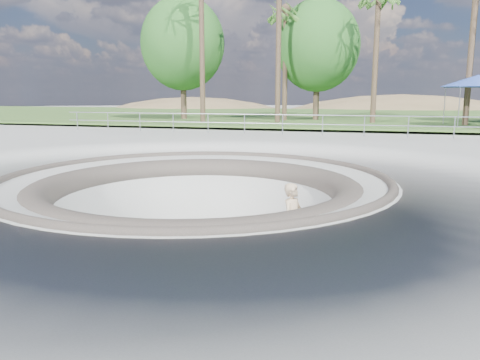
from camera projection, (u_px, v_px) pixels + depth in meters
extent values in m
plane|color=#AFAFAA|center=(196.00, 178.00, 12.39)|extent=(180.00, 180.00, 0.00)
torus|color=#AFAFAA|center=(197.00, 250.00, 12.75)|extent=(14.00, 14.00, 4.00)
cylinder|color=#AFAFAA|center=(197.00, 248.00, 12.74)|extent=(6.60, 6.60, 0.10)
torus|color=#534A42|center=(196.00, 179.00, 12.39)|extent=(10.24, 10.24, 0.24)
torus|color=#534A42|center=(196.00, 194.00, 12.47)|extent=(8.91, 8.91, 0.81)
cube|color=#3A6327|center=(327.00, 115.00, 44.48)|extent=(180.00, 36.00, 0.12)
ellipsoid|color=brown|center=(194.00, 151.00, 71.52)|extent=(50.40, 36.00, 23.40)
ellipsoid|color=brown|center=(398.00, 164.00, 68.33)|extent=(61.60, 44.00, 28.60)
cylinder|color=gray|center=(283.00, 115.00, 23.52)|extent=(25.00, 0.05, 0.05)
cylinder|color=gray|center=(283.00, 124.00, 23.60)|extent=(25.00, 0.05, 0.05)
cube|color=brown|center=(292.00, 260.00, 11.48)|extent=(0.79, 0.43, 0.02)
cylinder|color=silver|center=(292.00, 261.00, 11.48)|extent=(0.08, 0.16, 0.03)
cylinder|color=silver|center=(292.00, 261.00, 11.48)|extent=(0.08, 0.16, 0.03)
cylinder|color=silver|center=(292.00, 262.00, 11.48)|extent=(0.07, 0.04, 0.06)
cylinder|color=silver|center=(292.00, 262.00, 11.48)|extent=(0.07, 0.04, 0.06)
cylinder|color=silver|center=(292.00, 262.00, 11.48)|extent=(0.07, 0.04, 0.06)
cylinder|color=silver|center=(292.00, 262.00, 11.48)|extent=(0.07, 0.04, 0.06)
imported|color=tan|center=(293.00, 222.00, 11.30)|extent=(0.67, 0.81, 1.91)
cylinder|color=gray|center=(454.00, 108.00, 27.64)|extent=(0.06, 0.06, 2.26)
cylinder|color=gray|center=(447.00, 106.00, 30.35)|extent=(0.06, 0.06, 2.26)
cube|color=#2F4CAC|center=(478.00, 87.00, 28.38)|extent=(3.51, 3.51, 0.08)
cone|color=#2F4CAC|center=(478.00, 81.00, 28.32)|extent=(6.02, 6.02, 0.72)
cylinder|color=brown|center=(202.00, 46.00, 32.07)|extent=(0.36, 0.36, 10.49)
cylinder|color=brown|center=(285.00, 66.00, 33.99)|extent=(0.36, 0.36, 8.13)
cylinder|color=brown|center=(279.00, 34.00, 31.40)|extent=(0.36, 0.36, 12.04)
cylinder|color=brown|center=(376.00, 58.00, 31.08)|extent=(0.36, 0.36, 8.74)
cylinder|color=brown|center=(472.00, 41.00, 28.28)|extent=(0.36, 0.36, 10.33)
cylinder|color=brown|center=(183.00, 85.00, 36.45)|extent=(0.44, 0.44, 5.45)
ellipsoid|color=#2B5E20|center=(183.00, 44.00, 35.89)|extent=(6.51, 5.92, 7.11)
cylinder|color=brown|center=(317.00, 86.00, 35.10)|extent=(0.44, 0.44, 5.19)
ellipsoid|color=#2B5E20|center=(318.00, 46.00, 34.56)|extent=(6.20, 5.64, 6.76)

